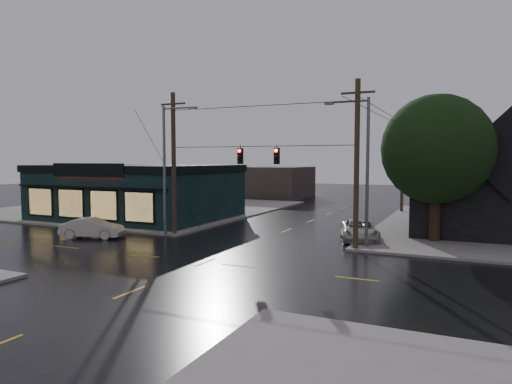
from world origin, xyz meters
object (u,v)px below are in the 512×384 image
at_px(utility_pole_ne, 355,250).
at_px(suv_silver, 359,230).
at_px(corner_tree, 437,150).
at_px(utility_pole_nw, 175,235).
at_px(sedan_cream, 92,228).

height_order(utility_pole_ne, suv_silver, utility_pole_ne).
bearing_deg(corner_tree, utility_pole_nw, -164.62).
bearing_deg(corner_tree, suv_silver, -164.87).
xyz_separation_m(utility_pole_ne, sedan_cream, (-17.57, -3.29, 0.70)).
xyz_separation_m(utility_pole_nw, sedan_cream, (-4.57, -3.29, 0.70)).
height_order(utility_pole_ne, sedan_cream, utility_pole_ne).
height_order(corner_tree, suv_silver, corner_tree).
height_order(utility_pole_nw, utility_pole_ne, same).
relative_size(corner_tree, sedan_cream, 2.24).
relative_size(sedan_cream, suv_silver, 0.85).
height_order(corner_tree, sedan_cream, corner_tree).
relative_size(corner_tree, utility_pole_nw, 0.94).
bearing_deg(utility_pole_nw, sedan_cream, -144.26).
bearing_deg(utility_pole_nw, corner_tree, 15.38).
height_order(utility_pole_nw, sedan_cream, utility_pole_nw).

